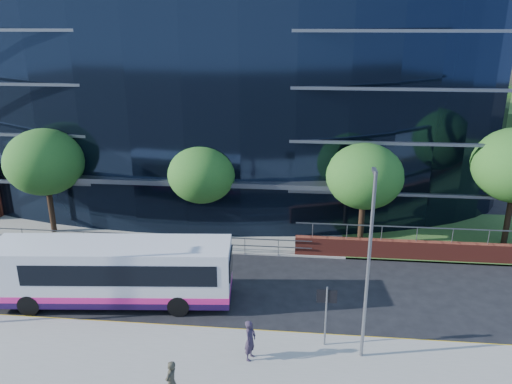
# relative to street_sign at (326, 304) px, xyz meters

# --- Properties ---
(ground) EXTENTS (200.00, 200.00, 0.00)m
(ground) POSITION_rel_street_sign_xyz_m (-4.50, 1.59, -2.15)
(ground) COLOR black
(ground) RESTS_ON ground
(kerb) EXTENTS (80.00, 0.25, 0.16)m
(kerb) POSITION_rel_street_sign_xyz_m (-4.50, 0.59, -2.07)
(kerb) COLOR gray
(kerb) RESTS_ON ground
(yellow_line_outer) EXTENTS (80.00, 0.08, 0.01)m
(yellow_line_outer) POSITION_rel_street_sign_xyz_m (-4.50, 0.79, -2.14)
(yellow_line_outer) COLOR gold
(yellow_line_outer) RESTS_ON ground
(yellow_line_inner) EXTENTS (80.00, 0.08, 0.01)m
(yellow_line_inner) POSITION_rel_street_sign_xyz_m (-4.50, 0.94, -2.14)
(yellow_line_inner) COLOR gold
(yellow_line_inner) RESTS_ON ground
(far_forecourt) EXTENTS (50.00, 8.00, 0.10)m
(far_forecourt) POSITION_rel_street_sign_xyz_m (-10.50, 12.59, -2.10)
(far_forecourt) COLOR gray
(far_forecourt) RESTS_ON ground
(glass_office) EXTENTS (44.00, 23.10, 16.00)m
(glass_office) POSITION_rel_street_sign_xyz_m (-8.50, 22.44, 5.85)
(glass_office) COLOR black
(glass_office) RESTS_ON ground
(guard_railings) EXTENTS (24.00, 0.05, 1.10)m
(guard_railings) POSITION_rel_street_sign_xyz_m (-12.50, 8.59, -1.33)
(guard_railings) COLOR slate
(guard_railings) RESTS_ON ground
(apartment_block) EXTENTS (60.00, 42.00, 30.00)m
(apartment_block) POSITION_rel_street_sign_xyz_m (27.50, 58.80, 8.96)
(apartment_block) COLOR #2D511E
(apartment_block) RESTS_ON ground
(street_sign) EXTENTS (0.85, 0.09, 2.80)m
(street_sign) POSITION_rel_street_sign_xyz_m (0.00, 0.00, 0.00)
(street_sign) COLOR slate
(street_sign) RESTS_ON pavement_near
(tree_far_a) EXTENTS (4.95, 4.95, 6.98)m
(tree_far_a) POSITION_rel_street_sign_xyz_m (-17.50, 10.59, 2.71)
(tree_far_a) COLOR black
(tree_far_a) RESTS_ON ground
(tree_far_b) EXTENTS (4.29, 4.29, 6.05)m
(tree_far_b) POSITION_rel_street_sign_xyz_m (-7.50, 11.09, 2.06)
(tree_far_b) COLOR black
(tree_far_b) RESTS_ON ground
(tree_far_c) EXTENTS (4.62, 4.62, 6.51)m
(tree_far_c) POSITION_rel_street_sign_xyz_m (2.50, 10.59, 2.39)
(tree_far_c) COLOR black
(tree_far_c) RESTS_ON ground
(tree_dist_e) EXTENTS (4.62, 4.62, 6.51)m
(tree_dist_e) POSITION_rel_street_sign_xyz_m (19.50, 41.59, 2.39)
(tree_dist_e) COLOR black
(tree_dist_e) RESTS_ON ground
(streetlight_east) EXTENTS (0.15, 0.77, 8.00)m
(streetlight_east) POSITION_rel_street_sign_xyz_m (1.50, -0.59, 2.29)
(streetlight_east) COLOR slate
(streetlight_east) RESTS_ON pavement_near
(city_bus) EXTENTS (11.82, 3.70, 3.15)m
(city_bus) POSITION_rel_street_sign_xyz_m (-10.19, 2.67, -0.48)
(city_bus) COLOR silver
(city_bus) RESTS_ON ground
(pedestrian) EXTENTS (0.60, 0.74, 1.77)m
(pedestrian) POSITION_rel_street_sign_xyz_m (-3.07, -1.26, -1.11)
(pedestrian) COLOR #292030
(pedestrian) RESTS_ON pavement_near
(pedestrian_b) EXTENTS (0.55, 0.70, 1.68)m
(pedestrian_b) POSITION_rel_street_sign_xyz_m (-5.64, -3.94, -1.16)
(pedestrian_b) COLOR #353325
(pedestrian_b) RESTS_ON pavement_near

